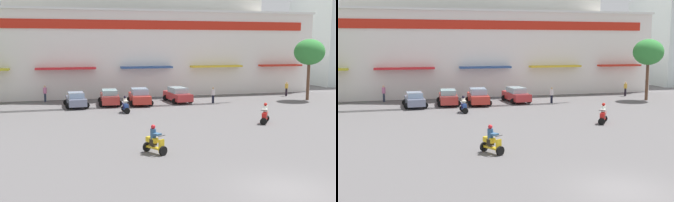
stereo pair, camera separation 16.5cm
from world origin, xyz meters
TOP-DOWN VIEW (x-y plane):
  - ground_plane at (0.00, 13.00)m, footprint 128.00×128.00m
  - colonial_building at (-0.00, 35.57)m, footprint 42.20×15.22m
  - plaza_tree_1 at (16.44, 23.41)m, footprint 3.22×2.98m
  - parked_car_0 at (-7.63, 24.67)m, footprint 2.37×4.09m
  - parked_car_1 at (-4.39, 25.29)m, footprint 2.39×4.50m
  - parked_car_2 at (-1.49, 24.82)m, footprint 2.52×4.50m
  - parked_car_3 at (2.61, 25.46)m, footprint 2.51×4.58m
  - scooter_rider_2 at (5.93, 13.04)m, footprint 1.28×1.51m
  - scooter_rider_7 at (-4.03, 6.86)m, footprint 1.19×1.48m
  - scooter_rider_8 at (-3.58, 20.37)m, footprint 0.59×1.50m
  - pedestrian_0 at (5.91, 23.93)m, footprint 0.47×0.47m
  - pedestrian_1 at (16.00, 26.90)m, footprint 0.50×0.50m
  - pedestrian_2 at (-10.61, 29.01)m, footprint 0.45×0.45m

SIDE VIEW (x-z plane):
  - ground_plane at x=0.00m, z-range 0.00..0.00m
  - scooter_rider_8 at x=-3.58m, z-range -0.13..1.36m
  - scooter_rider_2 at x=5.93m, z-range -0.13..1.42m
  - scooter_rider_7 at x=-4.03m, z-range -0.14..1.46m
  - parked_car_0 at x=-7.63m, z-range 0.02..1.42m
  - parked_car_1 at x=-4.39m, z-range 0.01..1.51m
  - parked_car_3 at x=2.61m, z-range 0.00..1.53m
  - parked_car_2 at x=-1.49m, z-range 0.00..1.59m
  - pedestrian_0 at x=5.91m, z-range 0.10..1.70m
  - pedestrian_1 at x=16.00m, z-range 0.11..1.73m
  - pedestrian_2 at x=-10.61m, z-range 0.12..1.83m
  - plaza_tree_1 at x=16.44m, z-range 1.83..8.28m
  - colonial_building at x=0.00m, z-range -1.14..19.15m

